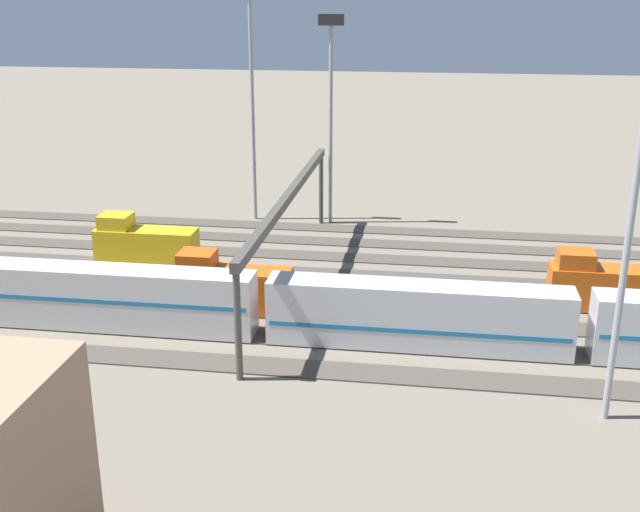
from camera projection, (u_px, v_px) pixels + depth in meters
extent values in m
plane|color=#756B5B|center=(251.00, 279.00, 73.46)|extent=(400.00, 400.00, 0.00)
cube|color=#4C443D|center=(286.00, 226.00, 89.81)|extent=(140.00, 2.80, 0.12)
cube|color=#4C443D|center=(278.00, 239.00, 85.14)|extent=(140.00, 2.80, 0.12)
cube|color=#4C443D|center=(268.00, 254.00, 80.46)|extent=(140.00, 2.80, 0.12)
cube|color=#4C443D|center=(257.00, 270.00, 75.78)|extent=(140.00, 2.80, 0.12)
cube|color=#3D3833|center=(245.00, 288.00, 71.10)|extent=(140.00, 2.80, 0.12)
cube|color=#4C443D|center=(231.00, 309.00, 66.42)|extent=(140.00, 2.80, 0.12)
cube|color=#4C443D|center=(215.00, 333.00, 61.75)|extent=(140.00, 2.80, 0.12)
cube|color=#4C443D|center=(197.00, 361.00, 57.07)|extent=(140.00, 2.80, 0.12)
cube|color=#D85914|center=(609.00, 288.00, 66.05)|extent=(10.00, 3.00, 3.60)
cube|color=#D85914|center=(576.00, 259.00, 65.66)|extent=(3.00, 2.70, 1.40)
cube|color=silver|center=(418.00, 315.00, 58.69)|extent=(23.00, 3.00, 5.00)
cube|color=#1E6B9E|center=(417.00, 324.00, 58.92)|extent=(22.40, 3.06, 0.36)
cube|color=silver|center=(114.00, 298.00, 62.07)|extent=(23.00, 3.00, 5.00)
cube|color=#1E6B9E|center=(114.00, 295.00, 61.99)|extent=(22.40, 3.06, 0.36)
cube|color=#D85914|center=(233.00, 289.00, 65.79)|extent=(10.00, 3.00, 3.60)
cube|color=#D85914|center=(197.00, 260.00, 65.40)|extent=(3.00, 2.70, 1.40)
cube|color=gold|center=(147.00, 247.00, 76.73)|extent=(10.00, 3.00, 3.60)
cube|color=gold|center=(116.00, 221.00, 76.34)|extent=(3.00, 2.70, 1.40)
cylinder|color=#9EA0A5|center=(331.00, 128.00, 88.00)|extent=(0.44, 0.44, 22.35)
cube|color=#262628|center=(331.00, 20.00, 84.18)|extent=(2.80, 0.70, 1.20)
cylinder|color=#9EA0A5|center=(634.00, 199.00, 45.00)|extent=(0.44, 0.44, 28.93)
cylinder|color=#9EA0A5|center=(252.00, 107.00, 88.70)|extent=(0.44, 0.44, 26.52)
cylinder|color=#4C4742|center=(321.00, 190.00, 89.97)|extent=(0.50, 0.50, 8.00)
cylinder|color=#4C4742|center=(238.00, 327.00, 53.30)|extent=(0.50, 0.50, 8.00)
cube|color=#4C4742|center=(290.00, 195.00, 70.21)|extent=(0.70, 40.00, 0.80)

